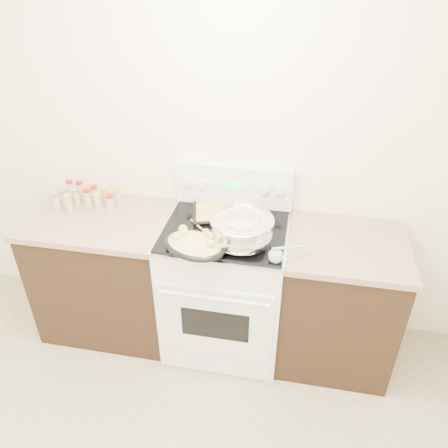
# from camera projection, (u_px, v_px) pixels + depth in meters

# --- Properties ---
(counter_left) EXTENTS (0.93, 0.67, 0.92)m
(counter_left) POSITION_uv_depth(u_px,v_px,m) (110.00, 272.00, 3.07)
(counter_left) COLOR black
(counter_left) RESTS_ON ground
(counter_right) EXTENTS (0.73, 0.67, 0.92)m
(counter_right) POSITION_uv_depth(u_px,v_px,m) (337.00, 301.00, 2.82)
(counter_right) COLOR black
(counter_right) RESTS_ON ground
(kitchen_range) EXTENTS (0.78, 0.73, 1.22)m
(kitchen_range) POSITION_uv_depth(u_px,v_px,m) (226.00, 284.00, 2.91)
(kitchen_range) COLOR white
(kitchen_range) RESTS_ON ground
(mixing_bowl) EXTENTS (0.40, 0.40, 0.21)m
(mixing_bowl) POSITION_uv_depth(u_px,v_px,m) (242.00, 231.00, 2.48)
(mixing_bowl) COLOR silver
(mixing_bowl) RESTS_ON kitchen_range
(roasting_pan) EXTENTS (0.44, 0.37, 0.11)m
(roasting_pan) POSITION_uv_depth(u_px,v_px,m) (194.00, 245.00, 2.43)
(roasting_pan) COLOR black
(roasting_pan) RESTS_ON kitchen_range
(baking_sheet) EXTENTS (0.46, 0.38, 0.06)m
(baking_sheet) POSITION_uv_depth(u_px,v_px,m) (225.00, 212.00, 2.79)
(baking_sheet) COLOR black
(baking_sheet) RESTS_ON kitchen_range
(wooden_spoon) EXTENTS (0.20, 0.20, 0.04)m
(wooden_spoon) POSITION_uv_depth(u_px,v_px,m) (193.00, 233.00, 2.60)
(wooden_spoon) COLOR #9E7148
(wooden_spoon) RESTS_ON kitchen_range
(blue_ladle) EXTENTS (0.24, 0.19, 0.10)m
(blue_ladle) POSITION_uv_depth(u_px,v_px,m) (278.00, 255.00, 2.37)
(blue_ladle) COLOR #83B1C4
(blue_ladle) RESTS_ON kitchen_range
(spice_jars) EXTENTS (0.40, 0.24, 0.13)m
(spice_jars) POSITION_uv_depth(u_px,v_px,m) (85.00, 197.00, 2.92)
(spice_jars) COLOR #BFB28C
(spice_jars) RESTS_ON counter_left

